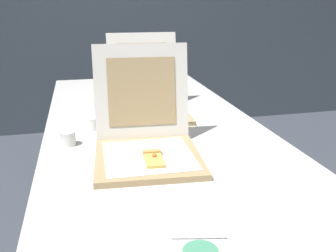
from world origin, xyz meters
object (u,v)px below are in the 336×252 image
at_px(table, 155,135).
at_px(cup_white_far, 95,102).
at_px(cup_white_mid, 93,124).
at_px(napkin_pile, 198,222).
at_px(cup_white_near_center, 68,139).
at_px(pizza_box_front, 147,142).
at_px(pizza_box_middle, 148,103).

height_order(table, cup_white_far, cup_white_far).
xyz_separation_m(cup_white_far, cup_white_mid, (-0.02, -0.37, 0.00)).
bearing_deg(table, napkin_pile, -93.13).
relative_size(table, cup_white_near_center, 38.89).
distance_m(table, cup_white_far, 0.48).
xyz_separation_m(table, napkin_pile, (-0.04, -0.78, 0.05)).
xyz_separation_m(pizza_box_front, pizza_box_middle, (0.10, 0.53, -0.00)).
height_order(cup_white_mid, cup_white_near_center, same).
distance_m(cup_white_far, napkin_pile, 1.20).
relative_size(table, napkin_pile, 14.08).
height_order(table, cup_white_near_center, cup_white_near_center).
xyz_separation_m(cup_white_near_center, napkin_pile, (0.34, -0.64, -0.03)).
xyz_separation_m(pizza_box_front, cup_white_mid, (-0.18, 0.34, -0.03)).
xyz_separation_m(cup_white_mid, napkin_pile, (0.23, -0.81, -0.03)).
relative_size(pizza_box_middle, napkin_pile, 2.92).
bearing_deg(napkin_pile, cup_white_far, 100.10).
bearing_deg(table, cup_white_near_center, -159.60).
height_order(pizza_box_middle, cup_white_near_center, pizza_box_middle).
bearing_deg(pizza_box_front, cup_white_near_center, 153.02).
height_order(cup_white_far, cup_white_mid, same).
bearing_deg(cup_white_mid, pizza_box_middle, 33.84).
relative_size(cup_white_far, cup_white_near_center, 1.00).
bearing_deg(table, pizza_box_middle, 87.89).
distance_m(table, pizza_box_front, 0.35).
xyz_separation_m(pizza_box_front, cup_white_near_center, (-0.29, 0.18, -0.03)).
relative_size(cup_white_far, napkin_pile, 0.36).
bearing_deg(table, cup_white_far, 122.45).
height_order(pizza_box_front, cup_white_near_center, pizza_box_front).
xyz_separation_m(table, cup_white_near_center, (-0.38, -0.14, 0.07)).
relative_size(pizza_box_middle, cup_white_near_center, 8.07).
xyz_separation_m(pizza_box_middle, cup_white_mid, (-0.28, -0.19, -0.03)).
distance_m(table, napkin_pile, 0.78).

